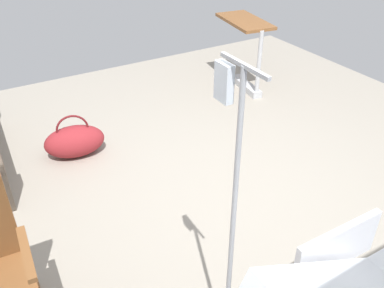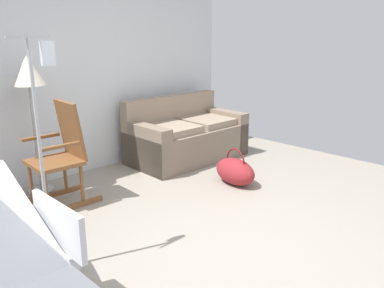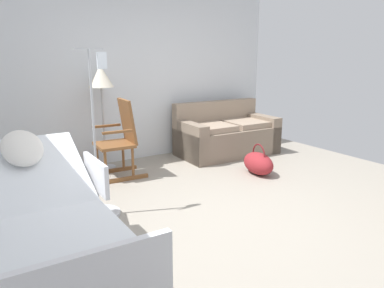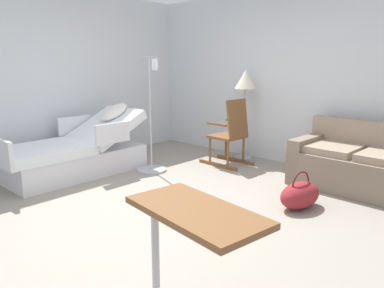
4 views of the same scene
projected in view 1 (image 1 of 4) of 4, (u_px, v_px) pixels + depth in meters
ground_plane at (219, 197)px, 3.47m from camera, size 6.26×6.26×0.00m
overbed_table at (246, 47)px, 5.03m from camera, size 0.87×0.51×0.84m
duffel_bag at (75, 141)px, 3.93m from camera, size 0.41×0.60×0.43m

